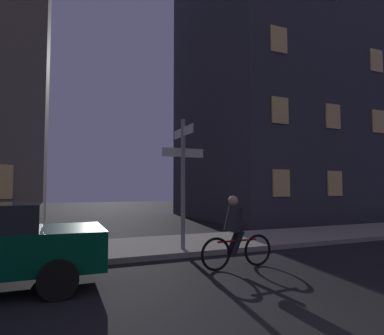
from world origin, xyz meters
TOP-DOWN VIEW (x-y plane):
  - sidewalk_kerb at (0.00, 6.79)m, footprint 40.00×3.06m
  - signpost at (0.50, 5.77)m, footprint 1.20×1.37m
  - cyclist at (0.98, 3.80)m, footprint 1.82×0.34m
  - building_right_block at (11.28, 14.08)m, footprint 12.66×9.71m

SIDE VIEW (x-z plane):
  - sidewalk_kerb at x=0.00m, z-range 0.00..0.14m
  - cyclist at x=0.98m, z-range -0.06..1.55m
  - signpost at x=0.50m, z-range 0.45..3.99m
  - building_right_block at x=11.28m, z-range 0.00..19.31m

